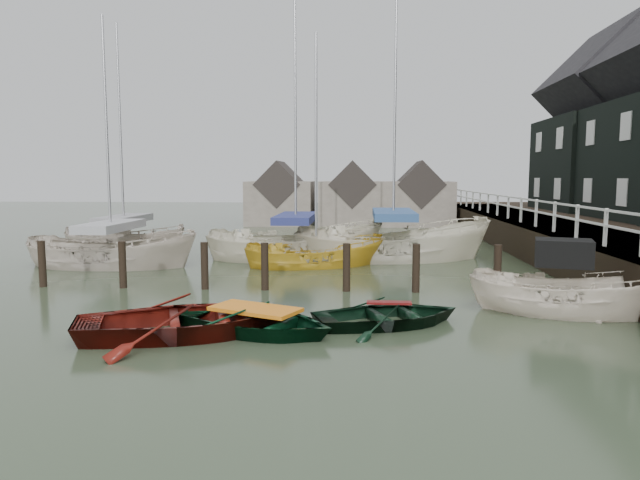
# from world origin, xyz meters

# --- Properties ---
(ground) EXTENTS (120.00, 120.00, 0.00)m
(ground) POSITION_xyz_m (0.00, 0.00, 0.00)
(ground) COLOR #293421
(ground) RESTS_ON ground
(pier) EXTENTS (3.04, 32.00, 2.70)m
(pier) POSITION_xyz_m (9.48, 10.00, 0.71)
(pier) COLOR black
(pier) RESTS_ON ground
(mooring_pilings) EXTENTS (13.72, 0.22, 1.80)m
(mooring_pilings) POSITION_xyz_m (-1.11, 3.00, 0.50)
(mooring_pilings) COLOR black
(mooring_pilings) RESTS_ON ground
(far_sheds) EXTENTS (14.00, 4.08, 4.39)m
(far_sheds) POSITION_xyz_m (0.83, 26.00, 1.86)
(far_sheds) COLOR #665B51
(far_sheds) RESTS_ON ground
(rowboat_red) EXTENTS (5.36, 4.59, 0.94)m
(rowboat_red) POSITION_xyz_m (-2.00, -1.87, 0.00)
(rowboat_red) COLOR #55120C
(rowboat_red) RESTS_ON ground
(rowboat_green) EXTENTS (4.40, 3.87, 0.76)m
(rowboat_green) POSITION_xyz_m (-0.63, -1.57, 0.00)
(rowboat_green) COLOR black
(rowboat_green) RESTS_ON ground
(rowboat_dkgreen) EXTENTS (4.04, 3.47, 0.71)m
(rowboat_dkgreen) POSITION_xyz_m (2.26, -0.73, 0.00)
(rowboat_dkgreen) COLOR black
(rowboat_dkgreen) RESTS_ON ground
(motorboat) EXTENTS (4.77, 2.85, 2.67)m
(motorboat) POSITION_xyz_m (6.53, 0.56, 0.09)
(motorboat) COLOR silver
(motorboat) RESTS_ON ground
(sailboat_a) EXTENTS (6.57, 2.60, 10.29)m
(sailboat_a) POSITION_xyz_m (-7.62, 6.95, 0.06)
(sailboat_a) COLOR beige
(sailboat_a) RESTS_ON ground
(sailboat_b) EXTENTS (7.64, 4.29, 12.59)m
(sailboat_b) POSITION_xyz_m (-1.04, 9.54, 0.06)
(sailboat_b) COLOR beige
(sailboat_b) RESTS_ON ground
(sailboat_c) EXTENTS (5.72, 3.53, 9.50)m
(sailboat_c) POSITION_xyz_m (-0.06, 7.64, 0.02)
(sailboat_c) COLOR gold
(sailboat_c) RESTS_ON ground
(sailboat_d) EXTENTS (8.36, 4.20, 12.85)m
(sailboat_d) POSITION_xyz_m (2.90, 9.59, 0.06)
(sailboat_d) COLOR silver
(sailboat_d) RESTS_ON ground
(sailboat_e) EXTENTS (6.94, 4.70, 10.96)m
(sailboat_e) POSITION_xyz_m (-8.63, 10.48, 0.06)
(sailboat_e) COLOR #BDAFA1
(sailboat_e) RESTS_ON ground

